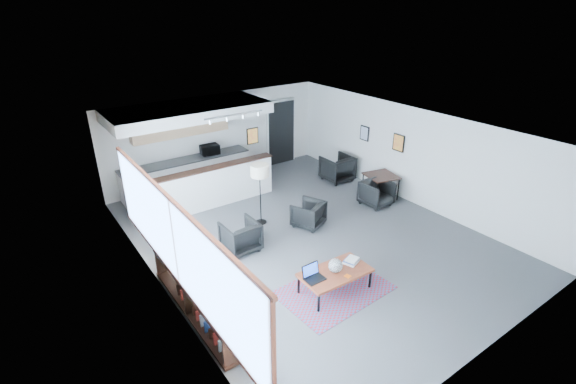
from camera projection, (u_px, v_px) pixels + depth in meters
room at (307, 186)px, 9.41m from camera, size 7.02×9.02×2.62m
window at (175, 245)px, 6.86m from camera, size 0.10×5.95×1.66m
console at (195, 300)px, 7.31m from camera, size 0.35×3.00×0.80m
kitchenette at (191, 149)px, 11.49m from camera, size 4.20×1.96×2.60m
doorway at (281, 132)px, 13.98m from camera, size 1.10×0.12×2.15m
track_light at (234, 116)px, 10.21m from camera, size 1.60×0.07×0.15m
wall_art_lower at (399, 143)px, 11.42m from camera, size 0.03×0.38×0.48m
wall_art_upper at (365, 133)px, 12.41m from camera, size 0.03×0.34×0.44m
kilim_rug at (334, 290)px, 8.08m from camera, size 2.15×1.52×0.01m
coffee_table at (335, 273)px, 7.91m from camera, size 1.38×0.77×0.44m
laptop at (313, 274)px, 7.68m from camera, size 0.37×0.30×0.26m
ceramic_pot at (335, 266)px, 7.83m from camera, size 0.27×0.27×0.27m
book_stack at (351, 260)px, 8.15m from camera, size 0.37×0.34×0.09m
coaster at (348, 276)px, 7.75m from camera, size 0.13×0.13×0.01m
armchair_left at (240, 235)px, 9.24m from camera, size 0.75×0.71×0.76m
armchair_right at (308, 213)px, 10.25m from camera, size 0.89×0.87×0.71m
floor_lamp at (260, 173)px, 9.96m from camera, size 0.46×0.46×1.56m
dining_table at (381, 177)px, 11.64m from camera, size 0.95×0.95×0.67m
dining_chair_near at (376, 194)px, 11.31m from camera, size 0.66×0.62×0.65m
dining_chair_far at (337, 169)px, 12.85m from camera, size 0.73×0.68×0.74m
microwave at (210, 149)px, 12.33m from camera, size 0.55×0.33×0.36m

